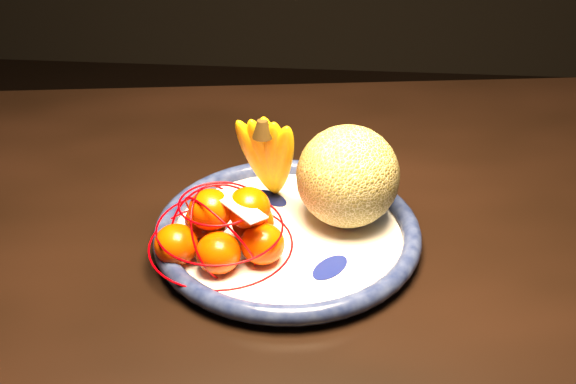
# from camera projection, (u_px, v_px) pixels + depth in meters

# --- Properties ---
(dining_table) EXTENTS (1.64, 1.12, 0.76)m
(dining_table) POSITION_uv_depth(u_px,v_px,m) (380.00, 270.00, 1.01)
(dining_table) COLOR black
(dining_table) RESTS_ON ground
(fruit_bowl) EXTENTS (0.34, 0.34, 0.03)m
(fruit_bowl) POSITION_uv_depth(u_px,v_px,m) (287.00, 233.00, 0.92)
(fruit_bowl) COLOR white
(fruit_bowl) RESTS_ON dining_table
(cantaloupe) EXTENTS (0.13, 0.13, 0.13)m
(cantaloupe) POSITION_uv_depth(u_px,v_px,m) (348.00, 176.00, 0.91)
(cantaloupe) COLOR olive
(cantaloupe) RESTS_ON fruit_bowl
(banana_bunch) EXTENTS (0.10, 0.10, 0.15)m
(banana_bunch) POSITION_uv_depth(u_px,v_px,m) (269.00, 154.00, 0.94)
(banana_bunch) COLOR yellow
(banana_bunch) RESTS_ON fruit_bowl
(mandarin_bag) EXTENTS (0.19, 0.19, 0.11)m
(mandarin_bag) POSITION_uv_depth(u_px,v_px,m) (224.00, 229.00, 0.87)
(mandarin_bag) COLOR #FF4800
(mandarin_bag) RESTS_ON fruit_bowl
(price_tag) EXTENTS (0.07, 0.07, 0.01)m
(price_tag) POSITION_uv_depth(u_px,v_px,m) (239.00, 206.00, 0.84)
(price_tag) COLOR white
(price_tag) RESTS_ON mandarin_bag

